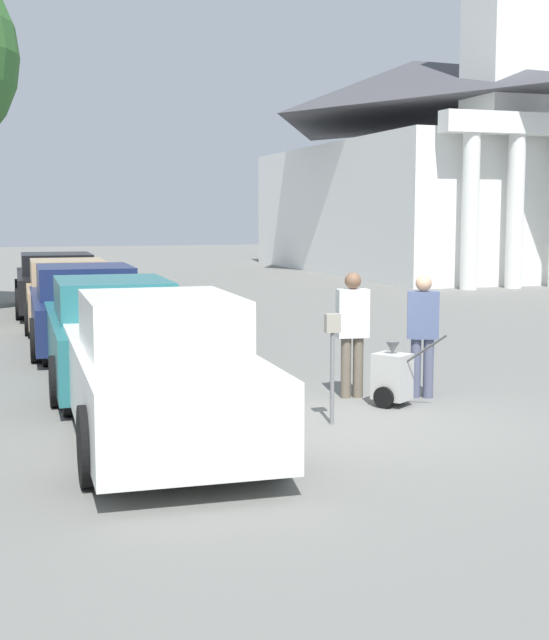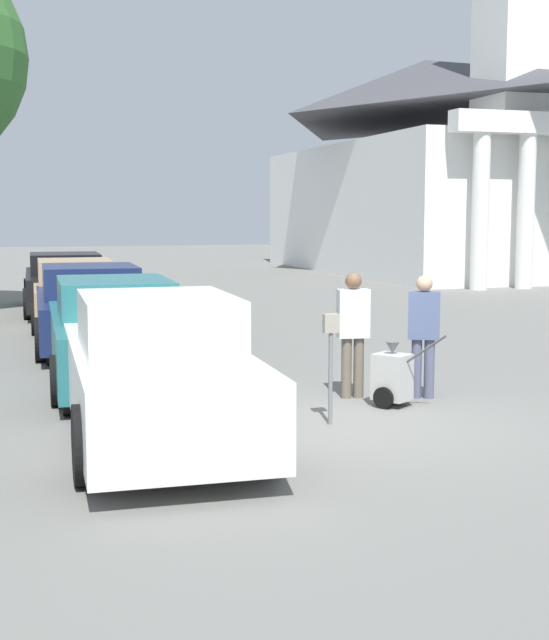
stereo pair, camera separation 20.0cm
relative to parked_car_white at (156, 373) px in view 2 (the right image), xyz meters
The scene contains 11 objects.
ground_plane 2.46m from the parked_car_white, ahead, with size 120.00×120.00×0.00m, color slate.
parked_car_white is the anchor object (origin of this frame).
parked_car_teal 3.67m from the parked_car_white, 90.00° to the left, with size 2.06×5.22×1.54m.
parked_car_navy 7.28m from the parked_car_white, 90.00° to the left, with size 2.17×5.07×1.53m.
parked_car_tan 10.69m from the parked_car_white, 90.00° to the left, with size 2.04×4.83×1.48m.
parked_car_black 13.71m from the parked_car_white, 90.00° to the left, with size 2.20×5.27×1.49m.
parking_meter 2.10m from the parked_car_white, ahead, with size 0.18×0.09×1.32m.
person_worker 3.29m from the parked_car_white, 27.05° to the left, with size 0.45×0.28×1.70m.
person_supervisor 4.01m from the parked_car_white, 17.33° to the left, with size 0.47×0.38×1.67m.
equipment_cart 3.34m from the parked_car_white, 14.71° to the left, with size 0.72×0.92×1.00m.
church 29.91m from the parked_car_white, 57.36° to the left, with size 8.67×18.42×21.81m.
Camera 2 is at (-3.94, -9.62, 2.48)m, focal length 50.00 mm.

